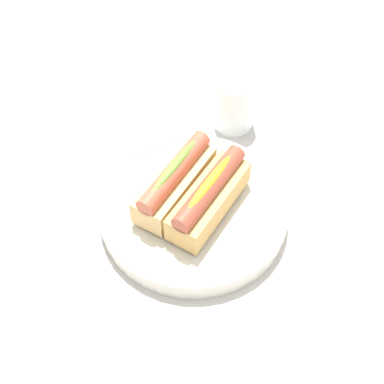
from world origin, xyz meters
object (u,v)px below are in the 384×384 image
object	(u,v)px
serving_bowl	(192,208)
hotdog_front	(175,181)
water_glass	(234,105)
hotdog_back	(209,196)

from	to	relation	value
serving_bowl	hotdog_front	world-z (taller)	hotdog_front
serving_bowl	water_glass	bearing A→B (deg)	-170.03
hotdog_front	hotdog_back	size ratio (longest dim) A/B	0.99
serving_bowl	hotdog_front	xyz separation A→B (m)	(-0.00, -0.03, 0.04)
serving_bowl	hotdog_front	bearing A→B (deg)	-91.12
serving_bowl	hotdog_back	size ratio (longest dim) A/B	1.81
hotdog_front	hotdog_back	distance (m)	0.06
hotdog_front	water_glass	bearing A→B (deg)	-177.61
hotdog_back	water_glass	xyz separation A→B (m)	(-0.21, -0.06, -0.02)
hotdog_back	water_glass	bearing A→B (deg)	-162.83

